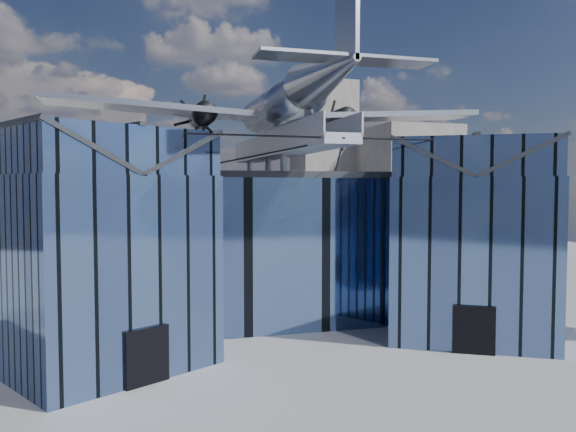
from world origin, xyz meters
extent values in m
plane|color=gray|center=(0.00, 0.00, 0.00)|extent=(120.00, 120.00, 0.00)
cube|color=#4B6699|center=(0.00, 9.00, 4.75)|extent=(28.00, 14.00, 9.50)
cube|color=#27292F|center=(0.00, 9.00, 9.70)|extent=(28.00, 14.00, 0.40)
cube|color=#4B6699|center=(-10.50, -1.00, 4.75)|extent=(11.79, 11.43, 9.50)
cube|color=#4B6699|center=(-10.50, -1.00, 10.60)|extent=(11.56, 11.20, 2.20)
cube|color=#27292F|center=(-12.45, -2.12, 10.60)|extent=(7.98, 9.23, 2.40)
cube|color=#27292F|center=(-8.55, 0.12, 10.60)|extent=(7.98, 9.23, 2.40)
cube|color=#27292F|center=(-10.50, -1.00, 11.75)|extent=(4.30, 7.10, 0.18)
cube|color=black|center=(-8.48, -4.51, 1.30)|extent=(2.03, 1.32, 2.60)
cube|color=black|center=(-6.60, 1.25, 4.75)|extent=(0.34, 0.34, 9.50)
cube|color=#4B6699|center=(10.50, -1.00, 4.75)|extent=(11.79, 11.43, 9.50)
cube|color=#4B6699|center=(10.50, -1.00, 10.60)|extent=(11.56, 11.20, 2.20)
cube|color=#27292F|center=(8.55, 0.12, 10.60)|extent=(7.98, 9.23, 2.40)
cube|color=#27292F|center=(12.45, -2.12, 10.60)|extent=(7.98, 9.23, 2.40)
cube|color=#27292F|center=(10.50, -1.00, 11.75)|extent=(4.30, 7.10, 0.18)
cube|color=black|center=(8.48, -4.51, 1.30)|extent=(2.03, 1.32, 2.60)
cube|color=black|center=(6.60, 1.25, 4.75)|extent=(0.34, 0.34, 9.50)
cube|color=#A1A5AF|center=(0.00, 3.50, 11.10)|extent=(1.80, 21.00, 0.50)
cube|color=#A1A5AF|center=(-0.90, 3.50, 11.75)|extent=(0.08, 21.00, 1.10)
cube|color=#A1A5AF|center=(0.90, 3.50, 11.75)|extent=(0.08, 21.00, 1.10)
cylinder|color=#A1A5AF|center=(0.00, 13.00, 10.43)|extent=(0.44, 0.44, 1.35)
cylinder|color=#A1A5AF|center=(0.00, 7.00, 10.43)|extent=(0.44, 0.44, 1.35)
cylinder|color=#A1A5AF|center=(0.00, 3.00, 10.43)|extent=(0.44, 0.44, 1.35)
cylinder|color=#A1A5AF|center=(0.00, 4.00, 12.05)|extent=(0.70, 0.70, 1.40)
cylinder|color=black|center=(-5.25, -4.00, 11.40)|extent=(10.55, 6.08, 0.69)
cylinder|color=black|center=(5.25, -4.00, 11.40)|extent=(10.55, 6.08, 0.69)
cylinder|color=black|center=(-3.00, 1.50, 10.55)|extent=(6.09, 17.04, 1.19)
cylinder|color=black|center=(3.00, 1.50, 10.55)|extent=(6.09, 17.04, 1.19)
cylinder|color=#A3A9B0|center=(0.00, 4.00, 14.00)|extent=(2.50, 11.00, 2.50)
sphere|color=#A3A9B0|center=(0.00, 9.50, 14.00)|extent=(2.50, 2.50, 2.50)
cube|color=black|center=(0.00, 8.50, 14.69)|extent=(1.60, 1.40, 0.50)
cone|color=#A3A9B0|center=(0.00, -5.00, 14.30)|extent=(2.50, 7.00, 2.50)
cube|color=#A3A9B0|center=(0.00, -7.30, 15.90)|extent=(0.18, 2.40, 3.40)
cube|color=#A3A9B0|center=(0.00, -7.20, 14.50)|extent=(8.00, 1.80, 0.14)
cube|color=#A3A9B0|center=(-7.00, 5.00, 13.70)|extent=(14.00, 3.20, 1.08)
cylinder|color=black|center=(-4.60, 5.60, 13.45)|extent=(1.44, 3.20, 1.44)
cone|color=black|center=(-4.60, 7.40, 13.45)|extent=(0.70, 0.70, 0.70)
cube|color=black|center=(-4.60, 7.55, 13.45)|extent=(1.05, 0.06, 3.33)
cube|color=black|center=(-4.60, 7.55, 13.45)|extent=(2.53, 0.06, 2.53)
cube|color=black|center=(-4.60, 7.55, 13.45)|extent=(3.33, 0.06, 1.05)
cylinder|color=black|center=(-4.60, 5.00, 12.22)|extent=(0.24, 0.24, 1.75)
cube|color=#A3A9B0|center=(7.00, 5.00, 13.70)|extent=(14.00, 3.20, 1.08)
cylinder|color=black|center=(4.60, 5.60, 13.45)|extent=(1.44, 3.20, 1.44)
cone|color=black|center=(4.60, 7.40, 13.45)|extent=(0.70, 0.70, 0.70)
cube|color=black|center=(4.60, 7.55, 13.45)|extent=(1.05, 0.06, 3.33)
cube|color=black|center=(4.60, 7.55, 13.45)|extent=(2.53, 0.06, 2.53)
cube|color=black|center=(4.60, 7.55, 13.45)|extent=(3.33, 0.06, 1.05)
cylinder|color=black|center=(4.60, 5.00, 12.22)|extent=(0.24, 0.24, 1.75)
cube|color=gray|center=(32.00, 48.00, 9.00)|extent=(12.00, 14.00, 18.00)
cube|color=gray|center=(-20.00, 55.00, 7.00)|extent=(14.00, 10.00, 14.00)
cube|color=gray|center=(22.00, 58.00, 13.00)|extent=(9.00, 9.00, 26.00)
cylinder|color=black|center=(25.82, 13.07, 1.32)|extent=(0.48, 0.48, 2.65)
sphere|color=#214418|center=(25.82, 13.07, 3.69)|extent=(4.55, 4.55, 3.46)
camera|label=1|loc=(-9.16, -30.24, 8.96)|focal=35.00mm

